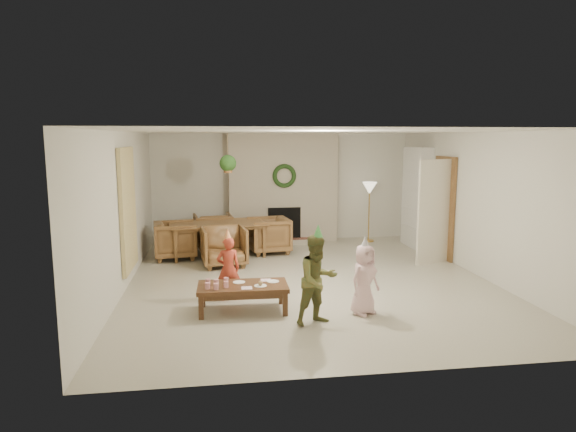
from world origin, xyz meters
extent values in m
plane|color=#B7B29E|center=(0.00, 0.00, 0.00)|extent=(7.00, 7.00, 0.00)
plane|color=white|center=(0.00, 0.00, 2.50)|extent=(7.00, 7.00, 0.00)
plane|color=silver|center=(0.00, 3.50, 1.25)|extent=(7.00, 0.00, 7.00)
plane|color=silver|center=(0.00, -3.50, 1.25)|extent=(7.00, 0.00, 7.00)
plane|color=silver|center=(-3.00, 0.00, 1.25)|extent=(0.00, 7.00, 7.00)
plane|color=silver|center=(3.00, 0.00, 1.25)|extent=(0.00, 7.00, 7.00)
cube|color=#5A2817|center=(0.00, 3.30, 1.25)|extent=(2.50, 0.40, 2.50)
cube|color=maroon|center=(0.00, 2.95, 0.06)|extent=(1.60, 0.30, 0.12)
cube|color=black|center=(0.00, 3.12, 0.45)|extent=(0.75, 0.12, 0.75)
torus|color=#193714|center=(0.00, 3.07, 1.55)|extent=(0.54, 0.10, 0.54)
cylinder|color=gold|center=(1.98, 3.00, 0.01)|extent=(0.26, 0.26, 0.03)
cylinder|color=gold|center=(1.98, 3.00, 0.65)|extent=(0.03, 0.03, 1.25)
cone|color=beige|center=(1.98, 3.00, 1.25)|extent=(0.33, 0.33, 0.28)
cube|color=white|center=(2.84, 2.30, 1.10)|extent=(0.30, 1.00, 2.20)
cube|color=white|center=(2.82, 2.30, 0.45)|extent=(0.30, 0.92, 0.03)
cube|color=white|center=(2.82, 2.30, 0.85)|extent=(0.30, 0.92, 0.03)
cube|color=white|center=(2.82, 2.30, 1.25)|extent=(0.30, 0.92, 0.03)
cube|color=white|center=(2.82, 2.30, 1.65)|extent=(0.30, 0.92, 0.03)
cube|color=maroon|center=(2.80, 2.15, 0.59)|extent=(0.20, 0.40, 0.24)
cube|color=navy|center=(2.80, 2.35, 0.99)|extent=(0.20, 0.44, 0.24)
cube|color=gold|center=(2.80, 2.20, 1.38)|extent=(0.20, 0.36, 0.22)
cube|color=brown|center=(2.96, 1.20, 1.02)|extent=(0.05, 0.86, 2.04)
cube|color=beige|center=(2.58, 0.82, 1.00)|extent=(0.77, 0.32, 2.00)
cube|color=beige|center=(-2.96, 0.20, 1.25)|extent=(0.06, 1.20, 2.00)
imported|color=brown|center=(-1.51, 2.02, 0.34)|extent=(2.06, 1.31, 0.68)
imported|color=brown|center=(-1.41, 1.17, 0.38)|extent=(0.90, 0.92, 0.75)
imported|color=brown|center=(-1.62, 2.86, 0.38)|extent=(0.90, 0.92, 0.75)
imported|color=brown|center=(-2.36, 1.91, 0.38)|extent=(0.92, 0.90, 0.75)
imported|color=brown|center=(-0.46, 2.15, 0.38)|extent=(0.92, 0.90, 0.75)
cylinder|color=tan|center=(-1.30, 1.50, 2.15)|extent=(0.01, 0.01, 0.70)
cylinder|color=#925A2F|center=(-1.30, 1.50, 1.80)|extent=(0.16, 0.16, 0.12)
sphere|color=#214B19|center=(-1.30, 1.50, 1.92)|extent=(0.32, 0.32, 0.32)
cube|color=#4F301A|center=(-1.19, -1.41, 0.35)|extent=(1.26, 0.65, 0.06)
cube|color=#4F301A|center=(-1.19, -1.41, 0.29)|extent=(1.16, 0.55, 0.08)
cube|color=#4F301A|center=(-1.76, -1.65, 0.16)|extent=(0.07, 0.07, 0.33)
cube|color=#4F301A|center=(-0.64, -1.67, 0.16)|extent=(0.07, 0.07, 0.33)
cube|color=#4F301A|center=(-1.75, -1.14, 0.16)|extent=(0.07, 0.07, 0.33)
cube|color=#4F301A|center=(-0.63, -1.16, 0.16)|extent=(0.07, 0.07, 0.33)
cylinder|color=white|center=(-1.68, -1.54, 0.43)|extent=(0.07, 0.07, 0.09)
cylinder|color=white|center=(-1.67, -1.35, 0.43)|extent=(0.07, 0.07, 0.09)
cylinder|color=white|center=(-1.56, -1.59, 0.43)|extent=(0.07, 0.07, 0.09)
cylinder|color=white|center=(-1.56, -1.40, 0.43)|extent=(0.07, 0.07, 0.09)
cylinder|color=white|center=(-1.43, -1.52, 0.43)|extent=(0.07, 0.07, 0.09)
cylinder|color=white|center=(-1.42, -1.32, 0.43)|extent=(0.07, 0.07, 0.09)
cylinder|color=white|center=(-1.24, -1.29, 0.39)|extent=(0.18, 0.18, 0.01)
cylinder|color=white|center=(-0.96, -1.51, 0.39)|extent=(0.18, 0.18, 0.01)
cylinder|color=white|center=(-0.76, -1.32, 0.39)|extent=(0.18, 0.18, 0.01)
sphere|color=tan|center=(-0.96, -1.51, 0.42)|extent=(0.07, 0.07, 0.07)
cube|color=#F0B1CA|center=(-1.15, -1.58, 0.39)|extent=(0.15, 0.15, 0.01)
cube|color=#F0B1CA|center=(-0.86, -1.24, 0.39)|extent=(0.15, 0.15, 0.01)
imported|color=#B53A26|center=(-1.38, -0.87, 0.48)|extent=(0.37, 0.27, 0.96)
cone|color=#F4D251|center=(-1.38, -0.87, 1.00)|extent=(0.16, 0.16, 0.18)
imported|color=brown|center=(-0.26, -2.02, 0.59)|extent=(0.70, 0.62, 1.18)
cone|color=#4CB352|center=(-0.26, -2.02, 1.22)|extent=(0.14, 0.14, 0.19)
imported|color=#F5C4CA|center=(0.45, -1.74, 0.49)|extent=(0.57, 0.51, 0.97)
cone|color=#B5B4BB|center=(0.45, -1.74, 1.01)|extent=(0.16, 0.16, 0.18)
camera|label=1|loc=(-1.53, -8.15, 2.39)|focal=31.29mm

